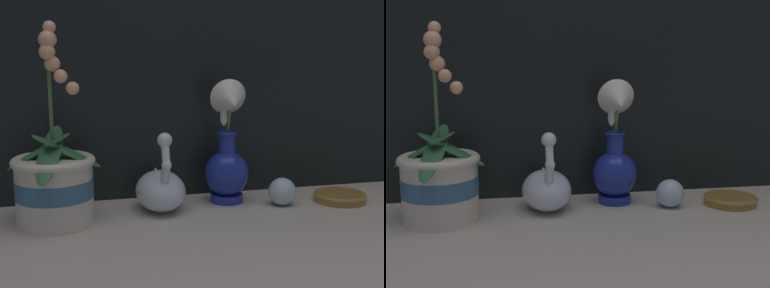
% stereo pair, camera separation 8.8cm
% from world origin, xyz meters
% --- Properties ---
extents(ground_plane, '(2.80, 2.80, 0.00)m').
position_xyz_m(ground_plane, '(0.00, 0.00, 0.00)').
color(ground_plane, '#BCB2A3').
extents(orchid_potted_plant, '(0.21, 0.23, 0.44)m').
position_xyz_m(orchid_potted_plant, '(-0.35, 0.09, 0.10)').
color(orchid_potted_plant, beige).
rests_on(orchid_potted_plant, ground_plane).
extents(swan_figurine, '(0.12, 0.19, 0.20)m').
position_xyz_m(swan_figurine, '(-0.11, 0.14, 0.05)').
color(swan_figurine, silver).
rests_on(swan_figurine, ground_plane).
extents(blue_vase, '(0.11, 0.13, 0.31)m').
position_xyz_m(blue_vase, '(0.07, 0.16, 0.12)').
color(blue_vase, navy).
rests_on(blue_vase, ground_plane).
extents(glass_sphere, '(0.07, 0.07, 0.07)m').
position_xyz_m(glass_sphere, '(0.19, 0.11, 0.03)').
color(glass_sphere, silver).
rests_on(glass_sphere, ground_plane).
extents(amber_dish, '(0.13, 0.13, 0.02)m').
position_xyz_m(amber_dish, '(0.35, 0.10, 0.01)').
color(amber_dish, olive).
rests_on(amber_dish, ground_plane).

